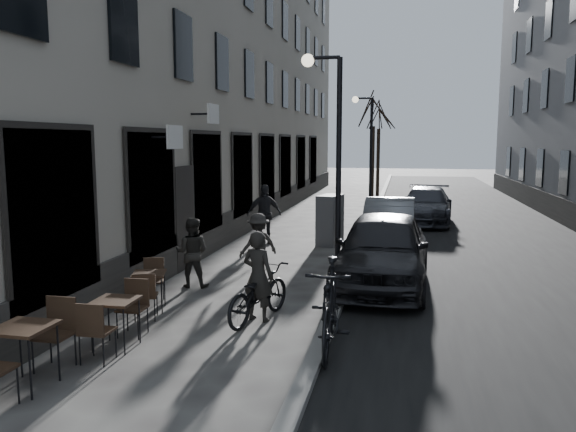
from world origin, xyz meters
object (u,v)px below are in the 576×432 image
(streetlamp_near, at_px, (331,144))
(moped, at_px, (330,306))
(bicycle, at_px, (258,293))
(car_far, at_px, (426,205))
(pedestrian_far, at_px, (264,214))
(tree_near, at_px, (373,110))
(streetlamp_far, at_px, (367,142))
(tree_far, at_px, (379,115))
(bistro_set_a, at_px, (25,350))
(car_near, at_px, (383,249))
(car_mid, at_px, (389,222))
(bistro_set_c, at_px, (150,287))
(pedestrian_near, at_px, (192,252))
(bistro_set_b, at_px, (116,318))
(utility_cabinet, at_px, (330,220))
(pedestrian_mid, at_px, (258,245))

(streetlamp_near, distance_m, moped, 4.73)
(bicycle, bearing_deg, car_far, -87.20)
(pedestrian_far, bearing_deg, tree_near, 48.91)
(streetlamp_far, distance_m, tree_far, 9.12)
(bistro_set_a, bearing_deg, car_near, 55.54)
(pedestrian_far, xyz_separation_m, car_mid, (3.86, 0.58, -0.22))
(bistro_set_c, xyz_separation_m, pedestrian_near, (0.15, 1.82, 0.32))
(bistro_set_a, distance_m, car_near, 7.64)
(bicycle, relative_size, car_far, 0.40)
(bistro_set_b, relative_size, utility_cabinet, 1.01)
(car_mid, bearing_deg, car_far, 76.11)
(bistro_set_c, xyz_separation_m, moped, (3.63, -1.32, 0.24))
(bicycle, relative_size, car_near, 0.39)
(pedestrian_mid, height_order, car_mid, pedestrian_mid)
(car_near, distance_m, moped, 4.14)
(bicycle, relative_size, pedestrian_far, 1.02)
(streetlamp_near, xyz_separation_m, utility_cabinet, (-0.63, 4.80, -2.38))
(pedestrian_far, height_order, car_far, pedestrian_far)
(car_mid, height_order, moped, car_mid)
(tree_near, relative_size, tree_far, 1.00)
(bistro_set_c, relative_size, pedestrian_mid, 1.02)
(streetlamp_far, height_order, pedestrian_near, streetlamp_far)
(pedestrian_near, height_order, car_far, pedestrian_near)
(bistro_set_c, bearing_deg, pedestrian_far, 68.61)
(bistro_set_c, xyz_separation_m, car_far, (5.58, 12.92, 0.24))
(moped, bearing_deg, bicycle, 138.23)
(bicycle, xyz_separation_m, car_far, (3.40, 13.09, 0.19))
(bicycle, bearing_deg, pedestrian_far, -59.35)
(moped, bearing_deg, bistro_set_c, 156.82)
(utility_cabinet, bearing_deg, bicycle, -79.66)
(utility_cabinet, bearing_deg, streetlamp_far, 97.59)
(moped, bearing_deg, bistro_set_a, -152.81)
(streetlamp_far, distance_m, tree_near, 3.36)
(bistro_set_c, height_order, pedestrian_mid, pedestrian_mid)
(tree_near, height_order, car_mid, tree_near)
(bistro_set_c, relative_size, car_mid, 0.35)
(streetlamp_far, bearing_deg, car_far, -35.35)
(streetlamp_near, bearing_deg, moped, -82.56)
(car_mid, bearing_deg, tree_far, 94.50)
(streetlamp_far, height_order, moped, streetlamp_far)
(streetlamp_far, height_order, bicycle, streetlamp_far)
(utility_cabinet, height_order, car_far, utility_cabinet)
(car_far, distance_m, moped, 14.38)
(streetlamp_far, bearing_deg, tree_near, 88.62)
(pedestrian_near, bearing_deg, car_near, -172.78)
(streetlamp_near, xyz_separation_m, moped, (0.52, -4.00, -2.47))
(bistro_set_c, relative_size, bicycle, 0.80)
(streetlamp_far, height_order, tree_far, tree_far)
(car_mid, height_order, car_far, car_mid)
(utility_cabinet, xyz_separation_m, pedestrian_near, (-2.33, -5.66, -0.00))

